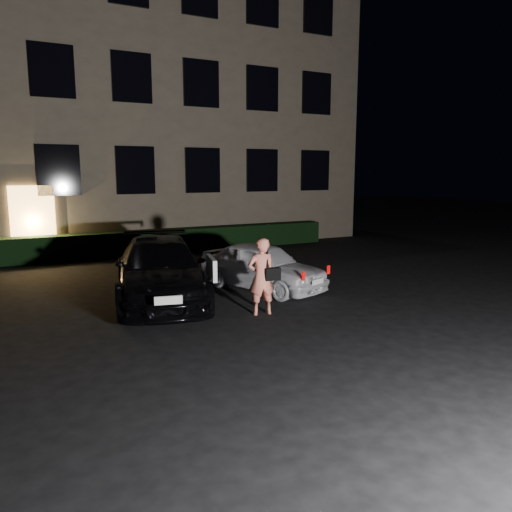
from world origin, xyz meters
TOP-DOWN VIEW (x-y plane):
  - ground at (0.00, 0.00)m, footprint 80.00×80.00m
  - building at (-0.00, 14.99)m, footprint 20.00×8.11m
  - hedge at (0.00, 10.50)m, footprint 15.00×0.70m
  - sedan at (-1.31, 3.90)m, footprint 3.07×5.19m
  - hatch at (1.28, 3.70)m, footprint 2.53×3.78m
  - man at (0.19, 1.71)m, footprint 0.67×0.46m

SIDE VIEW (x-z plane):
  - ground at x=0.00m, z-range 0.00..0.00m
  - hedge at x=0.00m, z-range 0.00..0.85m
  - hatch at x=1.28m, z-range 0.00..1.20m
  - sedan at x=-1.31m, z-range 0.00..1.41m
  - man at x=0.19m, z-range 0.00..1.62m
  - building at x=0.00m, z-range 0.00..12.00m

